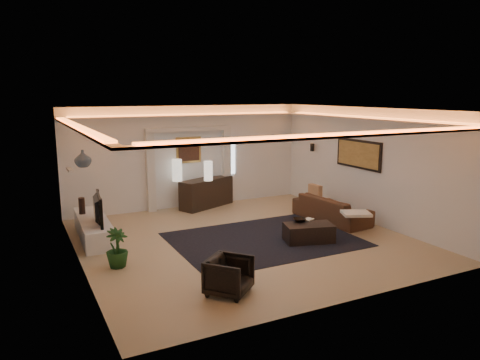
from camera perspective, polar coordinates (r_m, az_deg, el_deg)
name	(u,v)px	position (r m, az deg, el deg)	size (l,w,h in m)	color
floor	(244,240)	(10.38, 0.51, -7.45)	(7.00, 7.00, 0.00)	tan
ceiling	(244,110)	(9.86, 0.53, 8.77)	(7.00, 7.00, 0.00)	white
wall_back	(188,157)	(13.19, -6.46, 2.90)	(7.00, 7.00, 0.00)	white
wall_front	(349,213)	(7.16, 13.47, -4.07)	(7.00, 7.00, 0.00)	white
wall_left	(76,192)	(9.00, -19.72, -1.38)	(7.00, 7.00, 0.00)	white
wall_right	(367,165)	(12.01, 15.56, 1.79)	(7.00, 7.00, 0.00)	white
cove_soffit	(244,123)	(9.87, 0.53, 7.14)	(7.00, 7.00, 0.04)	silver
daylight_slit	(231,157)	(13.70, -1.11, 2.84)	(0.25, 0.03, 1.00)	white
area_rug	(264,239)	(10.39, 2.99, -7.41)	(4.00, 3.00, 0.01)	black
pilaster_left	(150,172)	(12.80, -11.10, 0.93)	(0.22, 0.20, 2.20)	silver
pilaster_right	(226,166)	(13.58, -1.73, 1.70)	(0.22, 0.20, 2.20)	silver
alcove_header	(189,129)	(13.01, -6.38, 6.33)	(2.52, 0.20, 0.12)	silver
painting_frame	(189,150)	(13.13, -6.43, 3.74)	(0.74, 0.04, 0.74)	tan
painting_canvas	(189,150)	(13.11, -6.39, 3.73)	(0.62, 0.02, 0.62)	#4C2D1E
art_panel_frame	(359,154)	(12.17, 14.56, 3.14)	(0.04, 1.64, 0.74)	black
art_panel_gold	(358,154)	(12.16, 14.48, 3.14)	(0.02, 1.50, 0.62)	tan
wall_sconce	(312,147)	(13.60, 9.00, 4.05)	(0.12, 0.12, 0.22)	black
wall_niche	(70,170)	(10.34, -20.44, 1.22)	(0.10, 0.55, 0.04)	silver
console	(207,193)	(13.24, -4.19, -1.65)	(1.70, 0.53, 0.85)	black
lamp_left	(177,172)	(12.87, -7.85, 1.04)	(0.27, 0.27, 0.61)	silver
lamp_right	(208,171)	(12.84, -3.98, 1.10)	(0.25, 0.25, 0.55)	white
media_ledge	(93,228)	(10.97, -17.80, -5.73)	(0.61, 2.45, 0.46)	white
tv	(94,209)	(10.40, -17.74, -3.49)	(0.15, 1.13, 0.65)	black
figurine	(82,206)	(11.35, -19.11, -3.10)	(0.14, 0.14, 0.39)	black
ginger_jar	(83,159)	(10.45, -19.01, 2.55)	(0.36, 0.36, 0.37)	slate
plant	(117,248)	(9.02, -15.11, -8.20)	(0.42, 0.42, 0.74)	#1A4017
sofa	(331,209)	(12.03, 11.33, -3.54)	(0.84, 2.15, 0.63)	black
throw_blanket	(356,213)	(10.77, 14.27, -4.06)	(0.61, 0.50, 0.07)	white
throw_pillow	(315,193)	(12.71, 9.34, -1.60)	(0.14, 0.45, 0.45)	tan
coffee_table	(309,233)	(10.30, 8.57, -6.52)	(1.06, 0.58, 0.39)	black
bowl	(299,219)	(10.42, 7.41, -4.90)	(0.29, 0.29, 0.07)	black
magazine	(308,219)	(10.56, 8.53, -4.83)	(0.24, 0.17, 0.03)	beige
armchair	(229,276)	(7.63, -1.38, -11.86)	(0.66, 0.68, 0.62)	#302319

